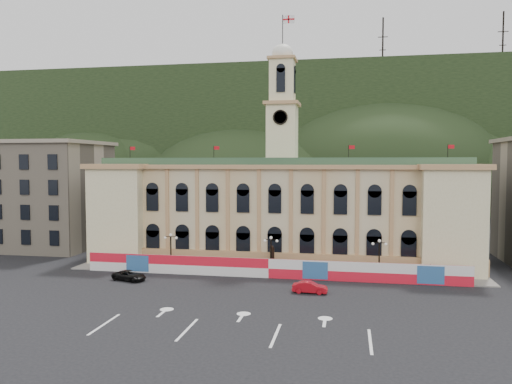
% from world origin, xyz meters
% --- Properties ---
extents(ground, '(260.00, 260.00, 0.00)m').
position_xyz_m(ground, '(0.00, 0.00, 0.00)').
color(ground, black).
rests_on(ground, ground).
extents(lane_markings, '(26.00, 10.00, 0.02)m').
position_xyz_m(lane_markings, '(0.00, -5.00, 0.00)').
color(lane_markings, white).
rests_on(lane_markings, ground).
extents(hill_ridge, '(230.00, 80.00, 64.00)m').
position_xyz_m(hill_ridge, '(0.03, 121.99, 19.48)').
color(hill_ridge, black).
rests_on(hill_ridge, ground).
extents(city_hall, '(56.20, 17.60, 37.10)m').
position_xyz_m(city_hall, '(0.00, 27.63, 7.85)').
color(city_hall, beige).
rests_on(city_hall, ground).
extents(side_building_left, '(21.00, 17.00, 18.60)m').
position_xyz_m(side_building_left, '(-43.00, 30.93, 9.33)').
color(side_building_left, tan).
rests_on(side_building_left, ground).
extents(hoarding_fence, '(50.00, 0.44, 2.50)m').
position_xyz_m(hoarding_fence, '(0.06, 15.07, 1.25)').
color(hoarding_fence, red).
rests_on(hoarding_fence, ground).
extents(pavement, '(56.00, 5.50, 0.16)m').
position_xyz_m(pavement, '(0.00, 17.75, 0.08)').
color(pavement, slate).
rests_on(pavement, ground).
extents(statue, '(1.40, 1.40, 3.72)m').
position_xyz_m(statue, '(0.00, 18.00, 1.19)').
color(statue, '#595651').
rests_on(statue, ground).
extents(lamp_left, '(1.96, 0.44, 5.15)m').
position_xyz_m(lamp_left, '(-14.00, 17.00, 3.07)').
color(lamp_left, black).
rests_on(lamp_left, ground).
extents(lamp_center, '(1.96, 0.44, 5.15)m').
position_xyz_m(lamp_center, '(0.00, 17.00, 3.07)').
color(lamp_center, black).
rests_on(lamp_center, ground).
extents(lamp_right, '(1.96, 0.44, 5.15)m').
position_xyz_m(lamp_right, '(14.00, 17.00, 3.07)').
color(lamp_right, black).
rests_on(lamp_right, ground).
extents(red_sedan, '(1.75, 4.12, 1.32)m').
position_xyz_m(red_sedan, '(5.83, 8.55, 0.66)').
color(red_sedan, '#A60B15').
rests_on(red_sedan, ground).
extents(black_suv, '(4.60, 5.67, 1.25)m').
position_xyz_m(black_suv, '(-17.14, 10.45, 0.63)').
color(black_suv, black).
rests_on(black_suv, ground).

